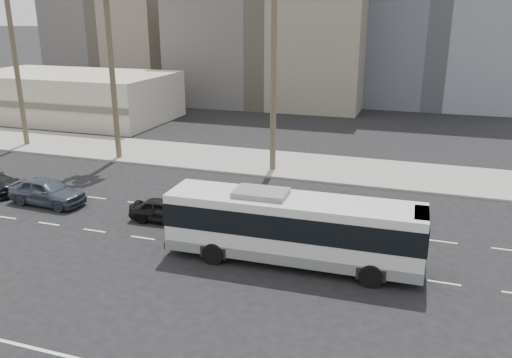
% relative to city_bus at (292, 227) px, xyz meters
% --- Properties ---
extents(ground, '(700.00, 700.00, 0.00)m').
position_rel_city_bus_xyz_m(ground, '(-2.11, 0.12, -1.81)').
color(ground, black).
rests_on(ground, ground).
extents(sidewalk_north, '(120.00, 7.00, 0.15)m').
position_rel_city_bus_xyz_m(sidewalk_north, '(-2.11, 15.62, -1.73)').
color(sidewalk_north, gray).
rests_on(sidewalk_north, ground).
extents(commercial_low, '(22.00, 12.16, 5.00)m').
position_rel_city_bus_xyz_m(commercial_low, '(-32.11, 26.11, 0.69)').
color(commercial_low, '#BDB3A0').
rests_on(commercial_low, ground).
extents(midrise_beige_west, '(24.00, 18.00, 18.00)m').
position_rel_city_bus_xyz_m(midrise_beige_west, '(-14.11, 45.12, 7.19)').
color(midrise_beige_west, '#625D59').
rests_on(midrise_beige_west, ground).
extents(midrise_beige_far, '(18.00, 16.00, 15.00)m').
position_rel_city_bus_xyz_m(midrise_beige_far, '(-40.11, 50.12, 5.69)').
color(midrise_beige_far, '#625D59').
rests_on(midrise_beige_far, ground).
extents(city_bus, '(12.04, 2.95, 3.44)m').
position_rel_city_bus_xyz_m(city_bus, '(0.00, 0.00, 0.00)').
color(city_bus, silver).
rests_on(city_bus, ground).
extents(car_a, '(1.73, 3.96, 1.33)m').
position_rel_city_bus_xyz_m(car_a, '(-8.15, 2.54, -1.14)').
color(car_a, black).
rests_on(car_a, ground).
extents(car_b, '(2.28, 5.04, 1.68)m').
position_rel_city_bus_xyz_m(car_b, '(-16.28, 2.74, -0.97)').
color(car_b, '#383F4B').
rests_on(car_b, ground).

